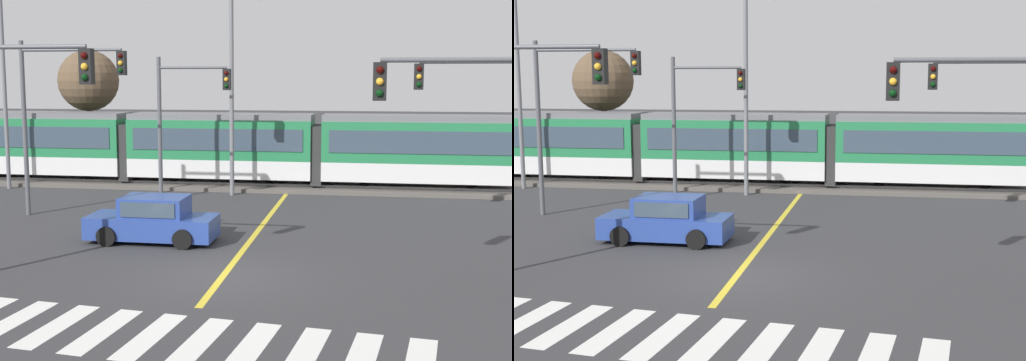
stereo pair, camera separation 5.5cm
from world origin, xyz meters
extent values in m
plane|color=#333335|center=(0.00, 0.00, 0.00)|extent=(200.00, 200.00, 0.00)
cube|color=#56514C|center=(0.00, 16.03, 0.09)|extent=(120.00, 4.00, 0.18)
cube|color=#939399|center=(0.00, 15.31, 0.23)|extent=(120.00, 0.08, 0.10)
cube|color=#939399|center=(0.00, 16.75, 0.23)|extent=(120.00, 0.08, 0.10)
cube|color=silver|center=(-12.96, 16.03, 0.98)|extent=(9.00, 2.60, 0.90)
cube|color=#237A47|center=(-12.96, 16.03, 2.38)|extent=(9.00, 2.60, 1.90)
cube|color=#384756|center=(-12.96, 14.71, 2.43)|extent=(8.28, 0.04, 1.04)
cube|color=slate|center=(-12.96, 16.03, 3.47)|extent=(9.00, 2.39, 0.28)
cylinder|color=black|center=(-10.48, 16.03, 0.53)|extent=(0.70, 0.20, 0.70)
cylinder|color=black|center=(-15.43, 16.03, 0.53)|extent=(0.70, 0.20, 0.70)
cube|color=silver|center=(-3.46, 16.03, 0.98)|extent=(9.00, 2.60, 0.90)
cube|color=#237A47|center=(-3.46, 16.03, 2.38)|extent=(9.00, 2.60, 1.90)
cube|color=#384756|center=(-3.46, 14.71, 2.43)|extent=(8.28, 0.04, 1.04)
cube|color=slate|center=(-3.46, 16.03, 3.47)|extent=(9.00, 2.39, 0.28)
cylinder|color=black|center=(-0.98, 16.03, 0.53)|extent=(0.70, 0.20, 0.70)
cylinder|color=black|center=(-5.93, 16.03, 0.53)|extent=(0.70, 0.20, 0.70)
cube|color=silver|center=(6.04, 16.03, 0.98)|extent=(9.00, 2.60, 0.90)
cube|color=#237A47|center=(6.04, 16.03, 2.38)|extent=(9.00, 2.60, 1.90)
cube|color=#384756|center=(6.04, 14.71, 2.43)|extent=(8.28, 0.04, 1.04)
cube|color=slate|center=(6.04, 16.03, 3.47)|extent=(9.00, 2.39, 0.28)
cylinder|color=black|center=(8.52, 16.03, 0.53)|extent=(0.70, 0.20, 0.70)
cylinder|color=black|center=(3.57, 16.03, 0.53)|extent=(0.70, 0.20, 0.70)
cube|color=#2D2D2D|center=(-8.21, 16.03, 1.68)|extent=(0.50, 2.34, 2.80)
cube|color=#2D2D2D|center=(1.29, 16.03, 1.68)|extent=(0.50, 2.34, 2.80)
cube|color=silver|center=(-3.82, -4.29, 0.00)|extent=(0.88, 2.85, 0.01)
cube|color=silver|center=(-2.73, -4.42, 0.00)|extent=(0.88, 2.85, 0.01)
cube|color=silver|center=(-1.64, -4.55, 0.00)|extent=(0.88, 2.85, 0.01)
cube|color=silver|center=(-0.55, -4.68, 0.00)|extent=(0.88, 2.85, 0.01)
cube|color=silver|center=(0.55, -4.81, 0.00)|extent=(0.88, 2.85, 0.01)
cube|color=silver|center=(1.64, -4.94, 0.00)|extent=(0.88, 2.85, 0.01)
cube|color=silver|center=(2.73, -5.07, 0.00)|extent=(0.88, 2.85, 0.01)
cube|color=silver|center=(3.82, -5.20, 0.00)|extent=(0.88, 2.85, 0.01)
cube|color=gold|center=(0.00, 5.64, 0.00)|extent=(0.20, 16.78, 0.01)
cube|color=#284293|center=(-3.15, 3.66, 0.52)|extent=(4.21, 1.73, 0.72)
cube|color=#284293|center=(-3.05, 3.66, 1.20)|extent=(2.11, 1.54, 0.64)
cube|color=#384756|center=(-4.05, 3.67, 1.20)|extent=(0.11, 1.43, 0.52)
cube|color=#384756|center=(-3.05, 2.88, 1.20)|extent=(1.79, 0.05, 0.48)
cylinder|color=black|center=(-4.41, 2.82, 0.32)|extent=(0.64, 0.22, 0.64)
cylinder|color=black|center=(-4.40, 4.52, 0.32)|extent=(0.64, 0.22, 0.64)
cylinder|color=black|center=(-1.89, 2.81, 0.32)|extent=(0.64, 0.22, 0.64)
cylinder|color=black|center=(-1.88, 4.51, 0.32)|extent=(0.64, 0.22, 0.64)
cylinder|color=#515459|center=(-9.40, 7.36, 3.38)|extent=(0.18, 0.18, 6.75)
cylinder|color=#515459|center=(-7.40, 7.36, 6.39)|extent=(4.00, 0.12, 0.12)
cube|color=black|center=(-5.40, 7.36, 5.89)|extent=(0.32, 0.28, 0.90)
sphere|color=#360605|center=(-5.40, 7.21, 6.16)|extent=(0.18, 0.18, 0.18)
sphere|color=#F7AA26|center=(-5.40, 7.21, 5.89)|extent=(0.18, 0.18, 0.18)
sphere|color=black|center=(-5.40, 7.21, 5.62)|extent=(0.18, 0.18, 0.18)
cylinder|color=#515459|center=(-4.99, -1.12, 6.12)|extent=(3.50, 0.12, 0.12)
cube|color=black|center=(-3.24, -1.12, 5.62)|extent=(0.32, 0.28, 0.90)
sphere|color=#360605|center=(-3.24, -1.27, 5.89)|extent=(0.18, 0.18, 0.18)
sphere|color=#F7AA26|center=(-3.24, -1.27, 5.62)|extent=(0.18, 0.18, 0.18)
sphere|color=black|center=(-3.24, -1.27, 5.35)|extent=(0.18, 0.18, 0.18)
cylinder|color=#515459|center=(7.45, 7.16, 5.88)|extent=(4.00, 0.12, 0.12)
cube|color=black|center=(5.45, 7.16, 5.38)|extent=(0.32, 0.28, 0.90)
sphere|color=#360605|center=(5.45, 7.01, 5.65)|extent=(0.18, 0.18, 0.18)
sphere|color=#F7AA26|center=(5.45, 7.01, 5.38)|extent=(0.18, 0.18, 0.18)
sphere|color=black|center=(5.45, 7.01, 5.11)|extent=(0.18, 0.18, 0.18)
cylinder|color=#515459|center=(-5.26, 11.56, 3.12)|extent=(0.18, 0.18, 6.24)
cylinder|color=#515459|center=(-3.76, 11.56, 5.78)|extent=(3.00, 0.12, 0.12)
cube|color=black|center=(-2.26, 11.56, 5.28)|extent=(0.32, 0.28, 0.90)
sphere|color=#360605|center=(-2.26, 11.41, 5.55)|extent=(0.18, 0.18, 0.18)
sphere|color=#F7AA26|center=(-2.26, 11.41, 5.28)|extent=(0.18, 0.18, 0.18)
sphere|color=black|center=(-2.26, 11.41, 5.01)|extent=(0.18, 0.18, 0.18)
cylinder|color=#515459|center=(5.82, -1.16, 5.75)|extent=(3.50, 0.12, 0.12)
cube|color=black|center=(4.07, -1.16, 5.25)|extent=(0.32, 0.28, 0.90)
sphere|color=#360605|center=(4.07, -1.31, 5.52)|extent=(0.18, 0.18, 0.18)
sphere|color=#F7AA26|center=(4.07, -1.31, 5.25)|extent=(0.18, 0.18, 0.18)
sphere|color=black|center=(4.07, -1.31, 4.98)|extent=(0.18, 0.18, 0.18)
cylinder|color=slate|center=(-13.54, 13.51, 4.88)|extent=(0.20, 0.20, 9.77)
cylinder|color=slate|center=(-2.42, 13.33, 4.58)|extent=(0.20, 0.20, 9.15)
cylinder|color=brown|center=(-11.89, 19.79, 2.26)|extent=(0.32, 0.32, 4.52)
sphere|color=brown|center=(-11.89, 19.79, 5.20)|extent=(3.41, 3.41, 3.41)
camera|label=1|loc=(3.97, -18.36, 5.32)|focal=50.00mm
camera|label=2|loc=(4.02, -18.36, 5.32)|focal=50.00mm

